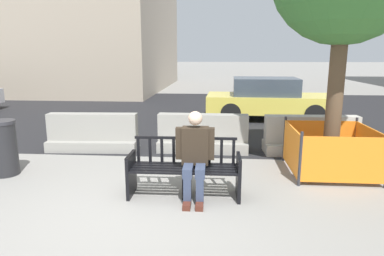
# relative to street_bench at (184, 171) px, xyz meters

# --- Properties ---
(ground_plane) EXTENTS (200.00, 200.00, 0.00)m
(ground_plane) POSITION_rel_street_bench_xyz_m (-0.61, -0.72, -0.40)
(ground_plane) COLOR gray
(street_asphalt) EXTENTS (120.00, 12.00, 0.01)m
(street_asphalt) POSITION_rel_street_bench_xyz_m (-0.61, 7.98, -0.39)
(street_asphalt) COLOR black
(street_asphalt) RESTS_ON ground
(street_bench) EXTENTS (1.70, 0.55, 0.88)m
(street_bench) POSITION_rel_street_bench_xyz_m (0.00, 0.00, 0.00)
(street_bench) COLOR black
(street_bench) RESTS_ON ground
(seated_person) EXTENTS (0.58, 0.72, 1.31)m
(seated_person) POSITION_rel_street_bench_xyz_m (0.16, -0.06, 0.29)
(seated_person) COLOR #2D2319
(seated_person) RESTS_ON ground
(jersey_barrier_centre) EXTENTS (2.01, 0.71, 0.84)m
(jersey_barrier_centre) POSITION_rel_street_bench_xyz_m (0.16, 2.53, -0.06)
(jersey_barrier_centre) COLOR gray
(jersey_barrier_centre) RESTS_ON ground
(jersey_barrier_left) EXTENTS (2.03, 0.77, 0.84)m
(jersey_barrier_left) POSITION_rel_street_bench_xyz_m (-2.32, 2.42, -0.06)
(jersey_barrier_left) COLOR gray
(jersey_barrier_left) RESTS_ON ground
(jersey_barrier_right) EXTENTS (2.03, 0.76, 0.84)m
(jersey_barrier_right) POSITION_rel_street_bench_xyz_m (2.52, 2.51, -0.06)
(jersey_barrier_right) COLOR #ADA89E
(jersey_barrier_right) RESTS_ON ground
(construction_fence) EXTENTS (1.43, 1.43, 0.92)m
(construction_fence) POSITION_rel_street_bench_xyz_m (2.54, 1.23, 0.06)
(construction_fence) COLOR #2D2D33
(construction_fence) RESTS_ON ground
(car_taxi_near) EXTENTS (4.20, 2.00, 1.38)m
(car_taxi_near) POSITION_rel_street_bench_xyz_m (2.15, 6.58, 0.29)
(car_taxi_near) COLOR #DBC64C
(car_taxi_near) RESTS_ON ground
(trash_bin) EXTENTS (0.47, 0.47, 1.00)m
(trash_bin) POSITION_rel_street_bench_xyz_m (-3.32, 0.68, 0.11)
(trash_bin) COLOR #232326
(trash_bin) RESTS_ON ground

